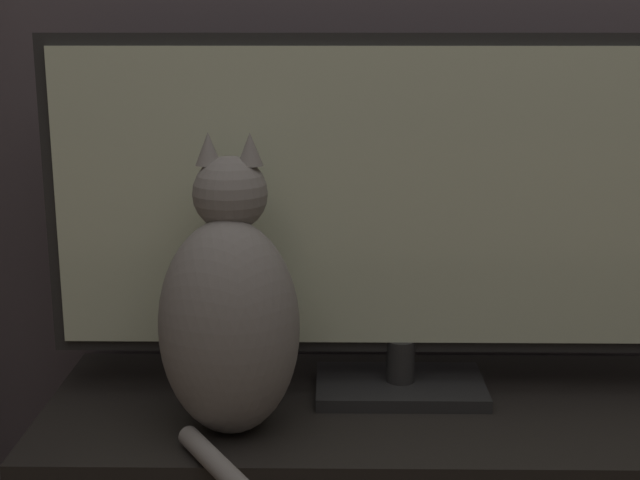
% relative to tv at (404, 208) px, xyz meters
% --- Properties ---
extents(tv, '(1.07, 0.16, 0.55)m').
position_rel_tv_xyz_m(tv, '(0.00, 0.00, 0.00)').
color(tv, black).
rests_on(tv, tv_stand).
extents(cat, '(0.20, 0.31, 0.42)m').
position_rel_tv_xyz_m(cat, '(-0.25, -0.13, -0.13)').
color(cat, gray).
rests_on(cat, tv_stand).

